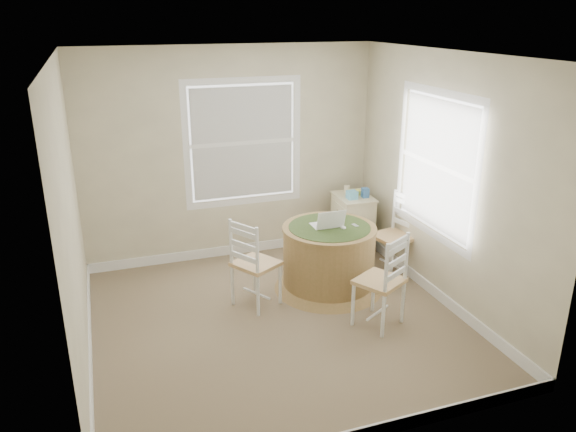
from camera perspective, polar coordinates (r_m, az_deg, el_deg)
name	(u,v)px	position (r m, az deg, el deg)	size (l,w,h in m)	color
room	(288,193)	(5.41, 0.00, 2.39)	(3.64, 3.64, 2.64)	#7D6B4F
round_table	(329,255)	(6.25, 4.16, -3.97)	(1.21, 1.21, 0.74)	olive
chair_left	(256,263)	(5.88, -3.28, -4.81)	(0.42, 0.40, 0.95)	white
chair_near	(379,281)	(5.57, 9.27, -6.50)	(0.42, 0.40, 0.95)	white
chair_right	(393,237)	(6.66, 10.60, -2.07)	(0.42, 0.40, 0.95)	white
laptop	(327,224)	(6.12, 4.03, -0.81)	(0.32, 0.28, 0.23)	white
mouse	(343,227)	(6.10, 5.61, -1.17)	(0.06, 0.09, 0.03)	white
phone	(355,226)	(6.19, 6.83, -0.98)	(0.04, 0.09, 0.02)	#B7BABF
keys	(341,222)	(6.25, 5.42, -0.64)	(0.06, 0.05, 0.03)	black
corner_chest	(352,224)	(7.23, 6.55, -0.82)	(0.45, 0.59, 0.76)	beige
tissue_box	(352,195)	(6.99, 6.52, 2.15)	(0.12, 0.12, 0.10)	#59A9CB
box_yellow	(355,193)	(7.14, 6.79, 2.37)	(0.15, 0.10, 0.06)	#E5ED53
box_blue	(365,193)	(7.05, 7.84, 2.35)	(0.08, 0.08, 0.12)	#3766A5
cup_cream	(347,189)	(7.23, 6.02, 2.75)	(0.07, 0.07, 0.09)	beige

